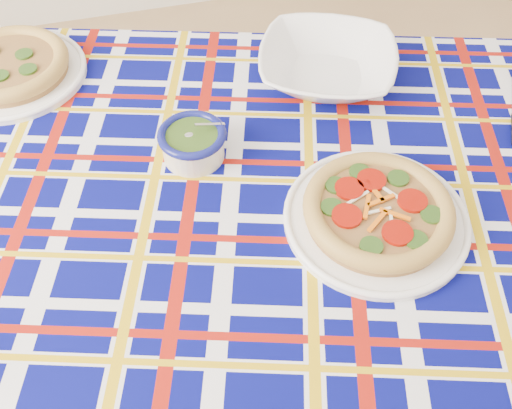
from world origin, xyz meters
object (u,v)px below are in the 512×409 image
object	(u,v)px
pesto_bowl	(193,141)
serving_bowl	(327,65)
main_focaccia_plate	(378,210)
dining_table	(269,225)

from	to	relation	value
pesto_bowl	serving_bowl	world-z (taller)	pesto_bowl
main_focaccia_plate	serving_bowl	bearing A→B (deg)	83.22
pesto_bowl	serving_bowl	bearing A→B (deg)	26.00
pesto_bowl	serving_bowl	size ratio (longest dim) A/B	0.44
serving_bowl	dining_table	bearing A→B (deg)	-125.06
main_focaccia_plate	pesto_bowl	size ratio (longest dim) A/B	2.57
main_focaccia_plate	dining_table	bearing A→B (deg)	149.41
dining_table	main_focaccia_plate	world-z (taller)	main_focaccia_plate
dining_table	main_focaccia_plate	xyz separation A→B (m)	(0.17, -0.10, 0.11)
main_focaccia_plate	pesto_bowl	xyz separation A→B (m)	(-0.28, 0.25, 0.01)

